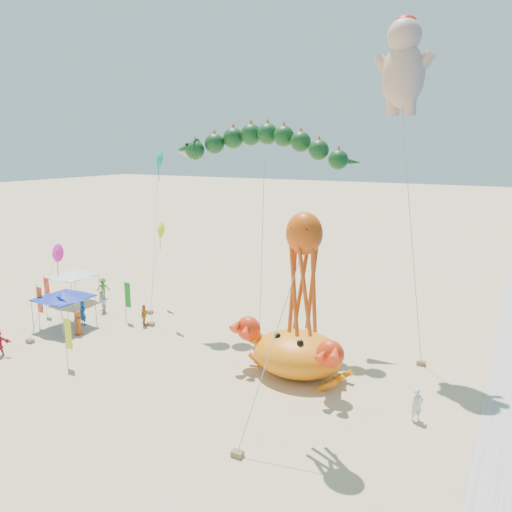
{
  "coord_description": "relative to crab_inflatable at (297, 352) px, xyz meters",
  "views": [
    {
      "loc": [
        11.98,
        -23.6,
        12.91
      ],
      "look_at": [
        -2.0,
        2.0,
        6.5
      ],
      "focal_mm": 35.0,
      "sensor_mm": 36.0,
      "label": 1
    }
  ],
  "objects": [
    {
      "name": "ground",
      "position": [
        -1.23,
        -0.98,
        -1.38
      ],
      "size": [
        320.0,
        320.0,
        0.0
      ],
      "primitive_type": "plane",
      "color": "#D1B784",
      "rests_on": "ground"
    },
    {
      "name": "dragon_kite",
      "position": [
        -5.26,
        5.58,
        11.27
      ],
      "size": [
        12.59,
        7.44,
        14.03
      ],
      "color": "#103B16",
      "rests_on": "ground"
    },
    {
      "name": "crab_inflatable",
      "position": [
        0.0,
        0.0,
        0.0
      ],
      "size": [
        7.17,
        5.38,
        3.14
      ],
      "color": "orange",
      "rests_on": "ground"
    },
    {
      "name": "small_kites",
      "position": [
        -15.7,
        3.31,
        5.77
      ],
      "size": [
        6.05,
        11.38,
        12.74
      ],
      "color": "#FA1BB7",
      "rests_on": "ground"
    },
    {
      "name": "canopy_white",
      "position": [
        -22.33,
        3.7,
        1.06
      ],
      "size": [
        3.45,
        3.45,
        2.71
      ],
      "color": "gray",
      "rests_on": "ground"
    },
    {
      "name": "feather_flags",
      "position": [
        -16.95,
        -1.27,
        0.63
      ],
      "size": [
        9.41,
        7.68,
        3.2
      ],
      "color": "gray",
      "rests_on": "ground"
    },
    {
      "name": "octopus_kite",
      "position": [
        2.55,
        -5.31,
        6.56
      ],
      "size": [
        2.61,
        3.96,
        10.23
      ],
      "color": "#E34C0B",
      "rests_on": "ground"
    },
    {
      "name": "canopy_blue",
      "position": [
        -17.98,
        -0.98,
        1.06
      ],
      "size": [
        3.63,
        3.63,
        2.71
      ],
      "color": "gray",
      "rests_on": "ground"
    },
    {
      "name": "cherub_kite",
      "position": [
        3.59,
        6.41,
        16.23
      ],
      "size": [
        4.01,
        2.89,
        20.23
      ],
      "color": "#E6AC8C",
      "rests_on": "ground"
    },
    {
      "name": "beachgoers",
      "position": [
        -16.13,
        0.06,
        -0.51
      ],
      "size": [
        29.07,
        13.6,
        1.83
      ],
      "color": "#357D29",
      "rests_on": "ground"
    },
    {
      "name": "foam_strip",
      "position": [
        10.77,
        -0.98,
        -1.38
      ],
      "size": [
        320.0,
        320.0,
        0.0
      ],
      "primitive_type": "plane",
      "color": "silver",
      "rests_on": "ground"
    }
  ]
}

